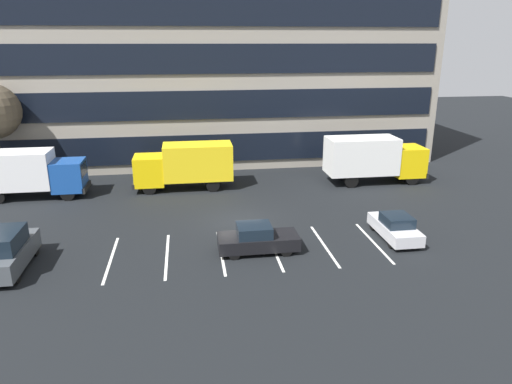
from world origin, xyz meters
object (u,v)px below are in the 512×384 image
at_px(sedan_silver, 395,227).
at_px(box_truck_yellow_all, 185,164).
at_px(sedan_black, 257,239).
at_px(box_truck_yellow, 373,157).
at_px(box_truck_blue, 29,172).
at_px(suv_charcoal, 5,251).

bearing_deg(sedan_silver, box_truck_yellow_all, 136.02).
bearing_deg(sedan_silver, sedan_black, -175.74).
xyz_separation_m(sedan_black, sedan_silver, (7.87, 0.59, -0.04)).
height_order(box_truck_yellow, box_truck_yellow_all, box_truck_yellow).
relative_size(box_truck_yellow, box_truck_blue, 1.06).
distance_m(box_truck_blue, sedan_silver, 24.63).
height_order(box_truck_blue, sedan_black, box_truck_blue).
height_order(box_truck_yellow, suv_charcoal, box_truck_yellow).
distance_m(box_truck_yellow_all, sedan_black, 12.23).
height_order(box_truck_blue, suv_charcoal, box_truck_blue).
relative_size(box_truck_yellow, sedan_black, 1.83).
xyz_separation_m(box_truck_blue, suv_charcoal, (2.12, -11.42, -0.90)).
bearing_deg(suv_charcoal, box_truck_yellow_all, 54.06).
relative_size(box_truck_blue, sedan_black, 1.72).
bearing_deg(box_truck_blue, box_truck_yellow_all, 2.72).
relative_size(box_truck_yellow, suv_charcoal, 1.70).
bearing_deg(suv_charcoal, sedan_silver, 2.52).
distance_m(box_truck_yellow, box_truck_yellow_all, 14.33).
bearing_deg(box_truck_yellow, box_truck_blue, -179.96).
bearing_deg(sedan_silver, box_truck_blue, 154.64).
xyz_separation_m(box_truck_yellow_all, box_truck_blue, (-10.77, -0.51, -0.01)).
bearing_deg(suv_charcoal, box_truck_blue, 100.53).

